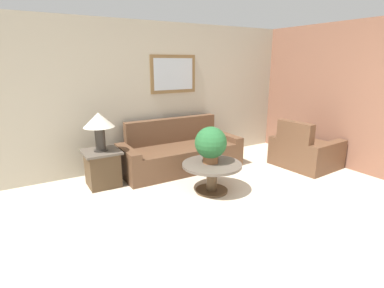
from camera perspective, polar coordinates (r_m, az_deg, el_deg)
ground_plane at (r=3.88m, az=19.63°, el=-15.00°), size 20.00×20.00×0.00m
wall_back at (r=5.84m, az=-3.25°, el=9.49°), size 6.89×0.09×2.60m
wall_right at (r=6.32m, az=24.61°, el=8.51°), size 0.06×5.07×2.60m
couch_main at (r=5.49m, az=-2.29°, el=-1.79°), size 2.19×0.88×0.89m
armchair at (r=5.98m, az=20.67°, el=-1.41°), size 1.00×1.11×0.89m
coffee_table at (r=4.50m, az=3.81°, el=-5.20°), size 0.89×0.89×0.45m
side_table at (r=4.94m, az=-16.67°, el=-4.36°), size 0.55×0.55×0.57m
table_lamp at (r=4.75m, az=-17.33°, el=3.83°), size 0.47×0.47×0.60m
potted_plant_on_table at (r=4.41m, az=3.59°, el=0.07°), size 0.48×0.48×0.55m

